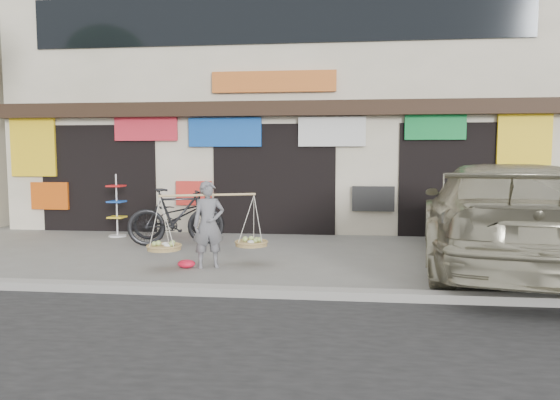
# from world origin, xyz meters

# --- Properties ---
(ground) EXTENTS (70.00, 70.00, 0.00)m
(ground) POSITION_xyz_m (0.00, 0.00, 0.00)
(ground) COLOR slate
(ground) RESTS_ON ground
(kerb) EXTENTS (70.00, 0.25, 0.12)m
(kerb) POSITION_xyz_m (0.00, -2.00, 0.06)
(kerb) COLOR gray
(kerb) RESTS_ON ground
(shophouse_block) EXTENTS (14.00, 6.32, 7.00)m
(shophouse_block) POSITION_xyz_m (-0.00, 6.42, 3.45)
(shophouse_block) COLOR beige
(shophouse_block) RESTS_ON ground
(street_vendor) EXTENTS (1.96, 1.10, 1.49)m
(street_vendor) POSITION_xyz_m (-0.67, -0.34, 0.68)
(street_vendor) COLOR slate
(street_vendor) RESTS_ON ground
(bike_0) EXTENTS (2.10, 1.23, 1.04)m
(bike_0) POSITION_xyz_m (-2.17, 2.56, 0.52)
(bike_0) COLOR black
(bike_0) RESTS_ON ground
(bike_1) EXTENTS (2.13, 1.18, 1.23)m
(bike_1) POSITION_xyz_m (-1.91, 1.72, 0.62)
(bike_1) COLOR black
(bike_1) RESTS_ON ground
(suv) EXTENTS (3.55, 6.52, 1.79)m
(suv) POSITION_xyz_m (4.33, 0.26, 0.90)
(suv) COLOR #A8A387
(suv) RESTS_ON ground
(display_rack) EXTENTS (0.41, 0.41, 1.49)m
(display_rack) POSITION_xyz_m (-3.68, 2.68, 0.60)
(display_rack) COLOR silver
(display_rack) RESTS_ON ground
(red_bag) EXTENTS (0.31, 0.25, 0.14)m
(red_bag) POSITION_xyz_m (-1.05, -0.41, 0.07)
(red_bag) COLOR red
(red_bag) RESTS_ON ground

